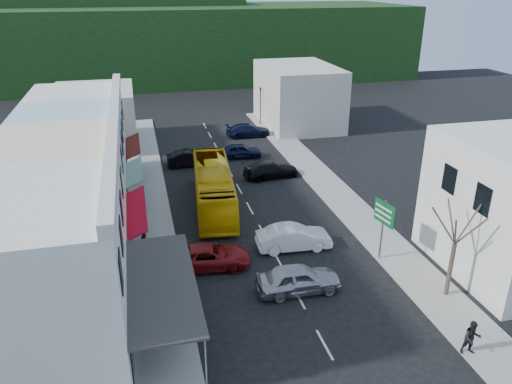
{
  "coord_description": "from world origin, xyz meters",
  "views": [
    {
      "loc": [
        -7.79,
        -25.9,
        16.33
      ],
      "look_at": [
        0.0,
        6.0,
        2.2
      ],
      "focal_mm": 35.0,
      "sensor_mm": 36.0,
      "label": 1
    }
  ],
  "objects_px": {
    "bus": "(213,188)",
    "pedestrian_right": "(472,338)",
    "car_white": "(294,239)",
    "street_tree": "(455,244)",
    "car_silver": "(298,281)",
    "direction_sign": "(382,231)",
    "pedestrian_left": "(144,233)",
    "car_red": "(209,257)",
    "traffic_signal": "(260,106)"
  },
  "relations": [
    {
      "from": "car_silver",
      "to": "car_red",
      "type": "relative_size",
      "value": 0.96
    },
    {
      "from": "car_red",
      "to": "traffic_signal",
      "type": "distance_m",
      "value": 32.38
    },
    {
      "from": "bus",
      "to": "pedestrian_right",
      "type": "xyz_separation_m",
      "value": [
        8.91,
        -19.37,
        -0.55
      ]
    },
    {
      "from": "pedestrian_right",
      "to": "direction_sign",
      "type": "bearing_deg",
      "value": 102.84
    },
    {
      "from": "pedestrian_right",
      "to": "bus",
      "type": "bearing_deg",
      "value": 126.75
    },
    {
      "from": "pedestrian_right",
      "to": "street_tree",
      "type": "relative_size",
      "value": 0.26
    },
    {
      "from": "bus",
      "to": "street_tree",
      "type": "height_order",
      "value": "street_tree"
    },
    {
      "from": "car_white",
      "to": "pedestrian_right",
      "type": "xyz_separation_m",
      "value": [
        4.93,
        -11.61,
        0.3
      ]
    },
    {
      "from": "car_silver",
      "to": "pedestrian_right",
      "type": "relative_size",
      "value": 2.59
    },
    {
      "from": "car_silver",
      "to": "traffic_signal",
      "type": "bearing_deg",
      "value": -9.78
    },
    {
      "from": "pedestrian_left",
      "to": "street_tree",
      "type": "relative_size",
      "value": 0.26
    },
    {
      "from": "car_white",
      "to": "car_silver",
      "type": "bearing_deg",
      "value": 168.45
    },
    {
      "from": "car_red",
      "to": "traffic_signal",
      "type": "bearing_deg",
      "value": -13.25
    },
    {
      "from": "car_white",
      "to": "car_red",
      "type": "relative_size",
      "value": 0.96
    },
    {
      "from": "traffic_signal",
      "to": "street_tree",
      "type": "bearing_deg",
      "value": 79.34
    },
    {
      "from": "street_tree",
      "to": "car_white",
      "type": "bearing_deg",
      "value": 132.98
    },
    {
      "from": "car_white",
      "to": "street_tree",
      "type": "xyz_separation_m",
      "value": [
        6.63,
        -7.12,
        2.62
      ]
    },
    {
      "from": "car_white",
      "to": "pedestrian_right",
      "type": "relative_size",
      "value": 2.59
    },
    {
      "from": "traffic_signal",
      "to": "car_red",
      "type": "bearing_deg",
      "value": 57.45
    },
    {
      "from": "car_silver",
      "to": "direction_sign",
      "type": "height_order",
      "value": "direction_sign"
    },
    {
      "from": "direction_sign",
      "to": "car_silver",
      "type": "bearing_deg",
      "value": -172.05
    },
    {
      "from": "car_red",
      "to": "traffic_signal",
      "type": "xyz_separation_m",
      "value": [
        10.9,
        30.45,
        1.61
      ]
    },
    {
      "from": "car_silver",
      "to": "direction_sign",
      "type": "distance_m",
      "value": 6.5
    },
    {
      "from": "car_silver",
      "to": "car_white",
      "type": "xyz_separation_m",
      "value": [
        1.22,
        4.7,
        0.0
      ]
    },
    {
      "from": "car_silver",
      "to": "traffic_signal",
      "type": "relative_size",
      "value": 0.95
    },
    {
      "from": "direction_sign",
      "to": "street_tree",
      "type": "height_order",
      "value": "street_tree"
    },
    {
      "from": "car_silver",
      "to": "street_tree",
      "type": "bearing_deg",
      "value": -106.22
    },
    {
      "from": "car_white",
      "to": "street_tree",
      "type": "bearing_deg",
      "value": -134.05
    },
    {
      "from": "bus",
      "to": "traffic_signal",
      "type": "bearing_deg",
      "value": 72.68
    },
    {
      "from": "traffic_signal",
      "to": "pedestrian_right",
      "type": "bearing_deg",
      "value": 76.73
    },
    {
      "from": "car_silver",
      "to": "pedestrian_right",
      "type": "height_order",
      "value": "pedestrian_right"
    },
    {
      "from": "bus",
      "to": "car_silver",
      "type": "relative_size",
      "value": 2.64
    },
    {
      "from": "bus",
      "to": "pedestrian_left",
      "type": "relative_size",
      "value": 6.82
    },
    {
      "from": "car_red",
      "to": "traffic_signal",
      "type": "relative_size",
      "value": 1.0
    },
    {
      "from": "bus",
      "to": "car_white",
      "type": "bearing_deg",
      "value": -57.23
    },
    {
      "from": "car_silver",
      "to": "car_white",
      "type": "relative_size",
      "value": 1.0
    },
    {
      "from": "car_white",
      "to": "pedestrian_left",
      "type": "relative_size",
      "value": 2.59
    },
    {
      "from": "pedestrian_left",
      "to": "pedestrian_right",
      "type": "distance_m",
      "value": 20.21
    },
    {
      "from": "car_white",
      "to": "traffic_signal",
      "type": "relative_size",
      "value": 0.95
    },
    {
      "from": "car_white",
      "to": "pedestrian_left",
      "type": "distance_m",
      "value": 9.81
    },
    {
      "from": "bus",
      "to": "traffic_signal",
      "type": "xyz_separation_m",
      "value": [
        9.21,
        21.78,
        0.76
      ]
    },
    {
      "from": "bus",
      "to": "direction_sign",
      "type": "distance_m",
      "value": 13.64
    },
    {
      "from": "car_white",
      "to": "car_red",
      "type": "distance_m",
      "value": 5.74
    },
    {
      "from": "bus",
      "to": "car_red",
      "type": "bearing_deg",
      "value": -95.42
    },
    {
      "from": "car_red",
      "to": "pedestrian_left",
      "type": "xyz_separation_m",
      "value": [
        -3.79,
        3.5,
        0.3
      ]
    },
    {
      "from": "bus",
      "to": "direction_sign",
      "type": "xyz_separation_m",
      "value": [
        8.79,
        -10.42,
        0.48
      ]
    },
    {
      "from": "car_red",
      "to": "pedestrian_right",
      "type": "distance_m",
      "value": 15.06
    },
    {
      "from": "car_red",
      "to": "direction_sign",
      "type": "distance_m",
      "value": 10.71
    },
    {
      "from": "pedestrian_left",
      "to": "street_tree",
      "type": "distance_m",
      "value": 18.93
    },
    {
      "from": "car_white",
      "to": "street_tree",
      "type": "relative_size",
      "value": 0.66
    }
  ]
}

